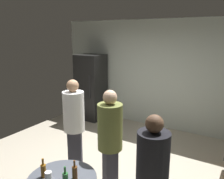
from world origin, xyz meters
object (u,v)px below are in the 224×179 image
beer_bottle_green (65,179)px  person_in_black_shirt (152,175)px  beer_bottle_brown (75,172)px  plastic_cup_white (48,176)px  beer_bottle_amber (43,170)px  refrigerator (91,87)px  person_in_olive_shirt (110,138)px  person_in_white_shirt (74,122)px

beer_bottle_green → person_in_black_shirt: bearing=26.5°
beer_bottle_brown → plastic_cup_white: size_ratio=2.09×
beer_bottle_green → plastic_cup_white: 0.23m
beer_bottle_amber → beer_bottle_brown: size_ratio=1.00×
refrigerator → person_in_black_shirt: refrigerator is taller
refrigerator → person_in_olive_shirt: (2.27, -2.60, 0.05)m
beer_bottle_brown → beer_bottle_amber: bearing=-154.3°
beer_bottle_brown → person_in_olive_shirt: size_ratio=0.14×
beer_bottle_brown → person_in_olive_shirt: person_in_olive_shirt is taller
beer_bottle_brown → beer_bottle_green: bearing=-91.2°
beer_bottle_brown → plastic_cup_white: 0.29m
refrigerator → person_in_white_shirt: (1.46, -2.40, 0.07)m
plastic_cup_white → person_in_white_shirt: 1.24m
refrigerator → beer_bottle_amber: 3.96m
plastic_cup_white → beer_bottle_amber: bearing=166.1°
beer_bottle_brown → plastic_cup_white: (-0.23, -0.19, -0.03)m
person_in_white_shirt → person_in_olive_shirt: bearing=43.7°
refrigerator → person_in_black_shirt: (3.06, -3.04, 0.02)m
person_in_white_shirt → refrigerator: bearing=178.7°
beer_bottle_green → person_in_olive_shirt: person_in_olive_shirt is taller
plastic_cup_white → person_in_white_shirt: size_ratio=0.07×
beer_bottle_green → plastic_cup_white: (-0.22, -0.04, -0.03)m
person_in_olive_shirt → beer_bottle_amber: bearing=17.5°
refrigerator → person_in_white_shirt: size_ratio=1.09×
beer_bottle_brown → beer_bottle_green: size_ratio=1.00×
beer_bottle_green → beer_bottle_brown: bearing=88.8°
person_in_olive_shirt → person_in_white_shirt: size_ratio=0.99×
beer_bottle_green → person_in_white_shirt: size_ratio=0.14×
refrigerator → beer_bottle_brown: 3.99m
refrigerator → plastic_cup_white: refrigerator is taller
beer_bottle_amber → person_in_olive_shirt: 0.95m
person_in_olive_shirt → person_in_black_shirt: 0.91m
beer_bottle_green → beer_bottle_amber: bearing=-178.3°
beer_bottle_amber → person_in_olive_shirt: person_in_olive_shirt is taller
refrigerator → person_in_black_shirt: bearing=-44.8°
beer_bottle_green → person_in_black_shirt: 0.93m
person_in_olive_shirt → beer_bottle_brown: bearing=37.8°
beer_bottle_amber → beer_bottle_brown: 0.37m
person_in_black_shirt → beer_bottle_brown: bearing=19.8°
plastic_cup_white → person_in_black_shirt: 1.15m
beer_bottle_amber → person_in_olive_shirt: bearing=67.4°
beer_bottle_green → person_in_white_shirt: (-0.78, 1.06, 0.15)m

